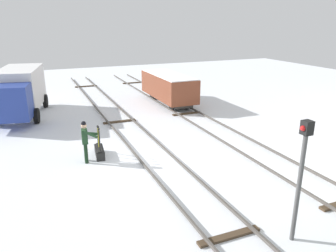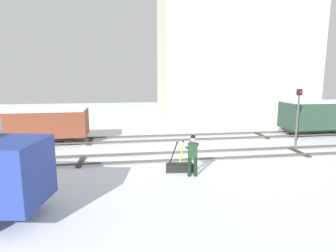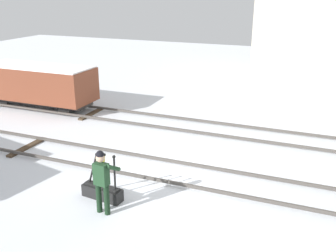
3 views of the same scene
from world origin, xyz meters
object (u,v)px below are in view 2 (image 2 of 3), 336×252
object	(u,v)px
rail_worker	(193,153)
signal_post	(298,111)
switch_lever_frame	(180,166)
freight_car_near_switch	(318,115)
freight_car_back_track	(39,124)

from	to	relation	value
rail_worker	signal_post	xyz separation A→B (m)	(7.47, 4.30, 1.10)
switch_lever_frame	freight_car_near_switch	xyz separation A→B (m)	(11.33, 6.56, 1.13)
signal_post	freight_car_near_switch	distance (m)	4.55
signal_post	freight_car_back_track	bearing A→B (deg)	169.45
freight_car_back_track	rail_worker	bearing A→B (deg)	-41.65
switch_lever_frame	freight_car_near_switch	size ratio (longest dim) A/B	0.29
switch_lever_frame	freight_car_near_switch	distance (m)	13.14
freight_car_near_switch	switch_lever_frame	bearing A→B (deg)	-151.46
rail_worker	freight_car_near_switch	size ratio (longest dim) A/B	0.36
freight_car_back_track	freight_car_near_switch	distance (m)	18.95
switch_lever_frame	freight_car_back_track	world-z (taller)	freight_car_back_track
freight_car_back_track	freight_car_near_switch	bearing A→B (deg)	0.13
signal_post	freight_car_near_switch	world-z (taller)	signal_post
switch_lever_frame	rail_worker	size ratio (longest dim) A/B	0.80
rail_worker	freight_car_back_track	distance (m)	10.79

